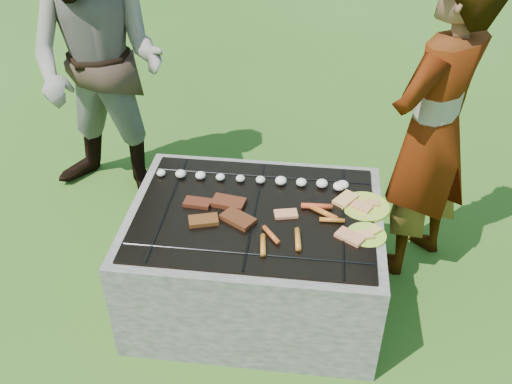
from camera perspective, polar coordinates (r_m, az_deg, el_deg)
lawn at (r=3.32m, az=-0.11°, el=-10.33°), size 60.00×60.00×0.00m
fire_pit at (r=3.12m, az=-0.11°, el=-6.76°), size 1.30×1.00×0.62m
mushrooms at (r=3.10m, az=1.38°, el=1.19°), size 1.06×0.08×0.04m
pork_slabs at (r=2.90m, az=-3.51°, el=-1.90°), size 0.40×0.28×0.02m
sausages at (r=2.81m, az=4.69°, el=-3.25°), size 0.40×0.42×0.03m
bread_on_grate at (r=2.89m, az=7.68°, el=-2.41°), size 0.46×0.45×0.02m
plate_far at (r=3.00m, az=10.84°, el=-1.45°), size 0.28×0.28×0.03m
plate_near at (r=2.82m, az=10.99°, el=-4.22°), size 0.25×0.25×0.03m
cook at (r=3.17m, az=17.21°, el=5.74°), size 0.75×0.76×1.77m
bystander at (r=3.77m, az=-15.43°, el=12.04°), size 1.03×0.87×1.89m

